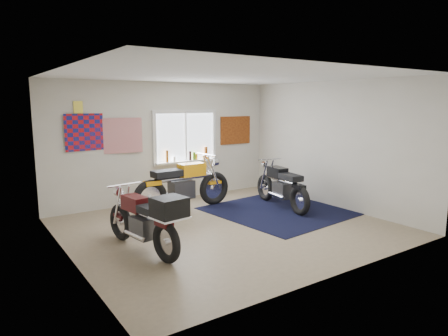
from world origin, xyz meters
TOP-DOWN VIEW (x-y plane):
  - ground at (0.00, 0.00)m, footprint 5.50×5.50m
  - room_shell at (0.00, 0.00)m, footprint 5.50×5.50m
  - navy_rug at (1.50, 0.30)m, footprint 2.74×2.83m
  - window_assembly at (0.50, 2.47)m, footprint 1.66×0.17m
  - oil_bottles at (0.61, 2.40)m, footprint 1.11×0.09m
  - flag_display at (-1.90, 2.48)m, footprint 1.60×0.10m
  - triumph_poster at (1.95, 2.48)m, footprint 0.90×0.03m
  - yellow_triumph at (-0.10, 1.50)m, footprint 2.30×0.69m
  - black_chrome_bike at (1.75, 0.49)m, footprint 0.62×1.97m
  - maroon_tourer at (-1.73, -0.37)m, footprint 0.71×1.92m

SIDE VIEW (x-z plane):
  - ground at x=0.00m, z-range 0.00..0.00m
  - navy_rug at x=1.50m, z-range 0.00..0.01m
  - black_chrome_bike at x=1.75m, z-range -0.06..0.95m
  - maroon_tourer at x=-1.73m, z-range 0.02..0.99m
  - yellow_triumph at x=-0.10m, z-range -0.07..1.09m
  - oil_bottles at x=0.61m, z-range 0.87..1.17m
  - window_assembly at x=0.50m, z-range 0.74..2.00m
  - triumph_poster at x=1.95m, z-range 1.20..1.90m
  - room_shell at x=0.00m, z-range -1.11..4.39m
  - flag_display at x=-1.90m, z-range 1.56..2.73m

